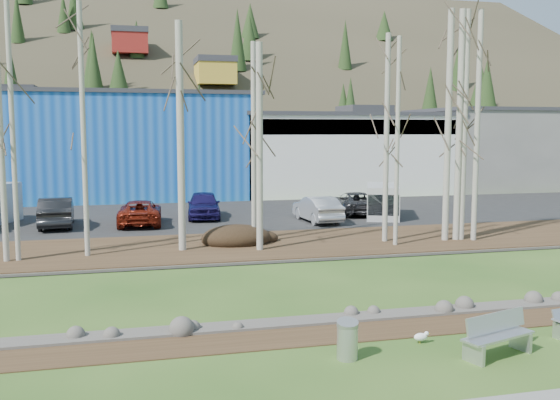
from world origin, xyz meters
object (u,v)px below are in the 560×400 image
object	(u,v)px
car_4	(317,209)
car_5	(355,203)
seagull	(421,337)
car_2	(140,212)
car_3	(204,205)
car_1	(56,212)
litter_bin	(347,342)
van_white	(383,201)
bench_intact	(497,335)

from	to	relation	value
car_4	car_5	xyz separation A→B (m)	(3.24, 2.59, -0.04)
seagull	car_2	distance (m)	22.08
car_2	car_3	distance (m)	4.17
car_1	car_4	distance (m)	14.35
litter_bin	car_1	bearing A→B (deg)	111.39
seagull	litter_bin	bearing A→B (deg)	-152.42
car_2	van_white	bearing A→B (deg)	-178.82
car_3	car_5	bearing A→B (deg)	2.92
litter_bin	van_white	bearing A→B (deg)	64.81
car_3	van_white	size ratio (longest dim) A/B	0.97
car_3	car_5	size ratio (longest dim) A/B	0.93
litter_bin	car_5	size ratio (longest dim) A/B	0.17
bench_intact	car_1	world-z (taller)	car_1
car_3	car_4	size ratio (longest dim) A/B	1.04
seagull	car_2	bearing A→B (deg)	119.27
car_1	litter_bin	bearing A→B (deg)	108.13
bench_intact	van_white	bearing A→B (deg)	56.02
seagull	car_1	world-z (taller)	car_1
seagull	car_5	distance (m)	23.39
car_2	bench_intact	bearing A→B (deg)	112.49
car_2	car_5	xyz separation A→B (m)	(13.10, 1.28, 0.01)
litter_bin	van_white	distance (m)	23.42
car_5	car_2	bearing A→B (deg)	13.39
car_2	litter_bin	bearing A→B (deg)	104.33
bench_intact	car_3	world-z (taller)	car_3
seagull	car_5	bearing A→B (deg)	85.78
car_4	van_white	size ratio (longest dim) A/B	0.93
bench_intact	litter_bin	size ratio (longest dim) A/B	2.43
car_3	car_4	world-z (taller)	car_3
van_white	car_4	bearing A→B (deg)	-148.11
car_4	car_1	bearing A→B (deg)	-10.29
car_1	car_3	xyz separation A→B (m)	(8.16, 1.52, -0.01)
bench_intact	car_2	xyz separation A→B (m)	(-7.75, 22.34, 0.33)
bench_intact	car_2	size ratio (longest dim) A/B	0.42
car_3	car_4	xyz separation A→B (m)	(6.11, -3.13, -0.05)
litter_bin	car_2	distance (m)	22.13
car_1	car_2	xyz separation A→B (m)	(4.41, -0.29, -0.12)
car_2	seagull	bearing A→B (deg)	110.19
litter_bin	car_2	bearing A→B (deg)	100.98
bench_intact	car_5	world-z (taller)	car_5
seagull	van_white	size ratio (longest dim) A/B	0.09
bench_intact	litter_bin	world-z (taller)	bench_intact
litter_bin	car_4	world-z (taller)	car_4
litter_bin	car_3	size ratio (longest dim) A/B	0.18
car_4	car_2	bearing A→B (deg)	-11.46
bench_intact	van_white	world-z (taller)	van_white
car_1	car_2	bearing A→B (deg)	172.97
car_5	car_4	bearing A→B (deg)	46.47
car_4	car_3	bearing A→B (deg)	-30.99
seagull	car_5	world-z (taller)	car_5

